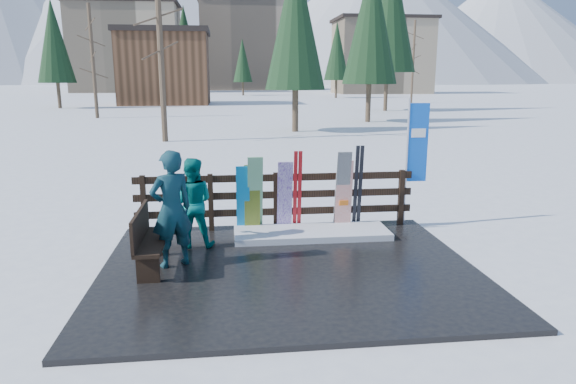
{
  "coord_description": "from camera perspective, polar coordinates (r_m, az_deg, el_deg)",
  "views": [
    {
      "loc": [
        -0.94,
        -7.79,
        3.08
      ],
      "look_at": [
        0.1,
        1.0,
        1.1
      ],
      "focal_mm": 32.0,
      "sensor_mm": 36.0,
      "label": 1
    }
  ],
  "objects": [
    {
      "name": "ground",
      "position": [
        8.43,
        0.12,
        -8.82
      ],
      "size": [
        700.0,
        700.0,
        0.0
      ],
      "primitive_type": "plane",
      "color": "white",
      "rests_on": "ground"
    },
    {
      "name": "resort_buildings",
      "position": [
        123.4,
        -6.03,
        15.64
      ],
      "size": [
        73.0,
        87.6,
        22.6
      ],
      "color": "tan",
      "rests_on": "ground"
    },
    {
      "name": "trees",
      "position": [
        56.89,
        -0.74,
        15.35
      ],
      "size": [
        41.99,
        68.81,
        14.33
      ],
      "color": "#382B1E",
      "rests_on": "ground"
    },
    {
      "name": "person_back",
      "position": [
        9.34,
        -10.63,
        -1.18
      ],
      "size": [
        0.82,
        0.65,
        1.62
      ],
      "primitive_type": "imported",
      "rotation": [
        0.0,
        0.0,
        3.09
      ],
      "color": "#056F6A",
      "rests_on": "deck"
    },
    {
      "name": "bench",
      "position": [
        8.47,
        -15.32,
        -4.92
      ],
      "size": [
        0.41,
        1.5,
        0.97
      ],
      "color": "black",
      "rests_on": "deck"
    },
    {
      "name": "snowboard_4",
      "position": [
        10.26,
        6.06,
        0.15
      ],
      "size": [
        0.29,
        0.34,
        1.6
      ],
      "primitive_type": "cube",
      "rotation": [
        0.19,
        0.0,
        0.0
      ],
      "color": "black",
      "rests_on": "deck"
    },
    {
      "name": "rental_flag",
      "position": [
        10.83,
        13.95,
        4.83
      ],
      "size": [
        0.45,
        0.04,
        2.6
      ],
      "color": "silver",
      "rests_on": "deck"
    },
    {
      "name": "snowboard_2",
      "position": [
        10.05,
        -4.0,
        -0.74
      ],
      "size": [
        0.3,
        0.22,
        1.37
      ],
      "primitive_type": "cube",
      "rotation": [
        0.14,
        0.0,
        0.0
      ],
      "color": "#B6D529",
      "rests_on": "deck"
    },
    {
      "name": "deck",
      "position": [
        8.42,
        0.12,
        -8.57
      ],
      "size": [
        6.0,
        5.0,
        0.08
      ],
      "primitive_type": "cube",
      "color": "black",
      "rests_on": "ground"
    },
    {
      "name": "snowboard_5",
      "position": [
        10.29,
        6.23,
        -0.34
      ],
      "size": [
        0.33,
        0.19,
        1.41
      ],
      "primitive_type": "cube",
      "rotation": [
        0.11,
        0.0,
        0.0
      ],
      "color": "white",
      "rests_on": "deck"
    },
    {
      "name": "ski_pair_a",
      "position": [
        10.17,
        1.05,
        0.15
      ],
      "size": [
        0.16,
        0.23,
        1.61
      ],
      "color": "#B2151A",
      "rests_on": "deck"
    },
    {
      "name": "snow_patch",
      "position": [
        9.97,
        2.63,
        -4.57
      ],
      "size": [
        2.98,
        1.0,
        0.12
      ],
      "primitive_type": "cube",
      "color": "white",
      "rests_on": "deck"
    },
    {
      "name": "snowboard_0",
      "position": [
        10.05,
        -5.03,
        -0.81
      ],
      "size": [
        0.26,
        0.27,
        1.35
      ],
      "primitive_type": "cube",
      "rotation": [
        0.18,
        0.0,
        0.0
      ],
      "color": "#0982C7",
      "rests_on": "deck"
    },
    {
      "name": "fence",
      "position": [
        10.31,
        -1.34,
        -0.53
      ],
      "size": [
        5.6,
        0.1,
        1.15
      ],
      "color": "black",
      "rests_on": "deck"
    },
    {
      "name": "ski_pair_b",
      "position": [
        10.4,
        7.78,
        0.55
      ],
      "size": [
        0.17,
        0.2,
        1.7
      ],
      "color": "black",
      "rests_on": "deck"
    },
    {
      "name": "snowboard_3",
      "position": [
        10.1,
        -0.36,
        -0.5
      ],
      "size": [
        0.29,
        0.31,
        1.42
      ],
      "primitive_type": "cube",
      "rotation": [
        0.2,
        0.0,
        0.0
      ],
      "color": "white",
      "rests_on": "deck"
    },
    {
      "name": "person_front",
      "position": [
        8.39,
        -12.82,
        -1.86
      ],
      "size": [
        0.82,
        0.72,
        1.9
      ],
      "primitive_type": "imported",
      "rotation": [
        0.0,
        0.0,
        3.62
      ],
      "color": "#124946",
      "rests_on": "deck"
    },
    {
      "name": "snowboard_1",
      "position": [
        10.04,
        -3.66,
        -0.26
      ],
      "size": [
        0.29,
        0.46,
        1.54
      ],
      "primitive_type": "cube",
      "rotation": [
        0.28,
        0.0,
        0.0
      ],
      "color": "silver",
      "rests_on": "deck"
    }
  ]
}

